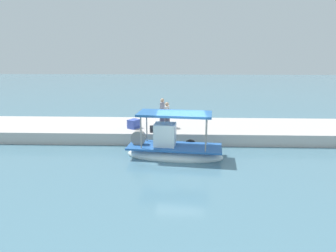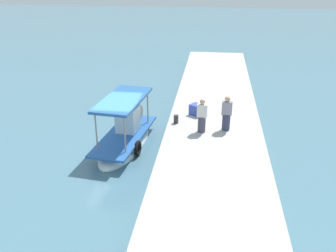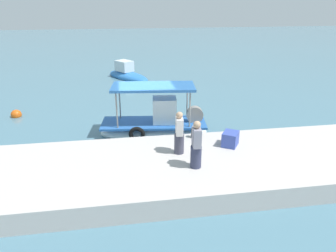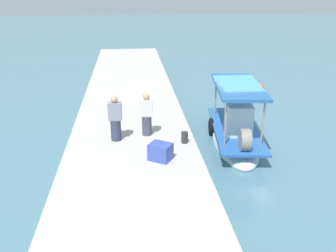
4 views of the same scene
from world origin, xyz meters
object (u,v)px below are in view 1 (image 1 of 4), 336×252
main_fishing_boat (173,149)px  mooring_bollard (152,129)px  fisherman_by_crate (162,112)px  cargo_crate (134,124)px  fisherman_near_bollard (167,116)px

main_fishing_boat → mooring_bollard: bearing=-59.7°
main_fishing_boat → mooring_bollard: (1.34, -2.29, 0.50)m
main_fishing_boat → mooring_bollard: main_fishing_boat is taller
fisherman_by_crate → cargo_crate: fisherman_by_crate is taller
fisherman_near_bollard → mooring_bollard: (0.89, 1.31, -0.54)m
main_fishing_boat → cargo_crate: 4.21m
fisherman_near_bollard → cargo_crate: 2.20m
mooring_bollard → cargo_crate: cargo_crate is taller
fisherman_near_bollard → mooring_bollard: size_ratio=3.94×
fisherman_by_crate → cargo_crate: size_ratio=2.47×
mooring_bollard → cargo_crate: bearing=-38.3°
fisherman_near_bollard → mooring_bollard: bearing=56.0°
main_fishing_boat → fisherman_by_crate: size_ratio=3.14×
main_fishing_boat → cargo_crate: bearing=-51.7°
mooring_bollard → main_fishing_boat: bearing=120.3°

